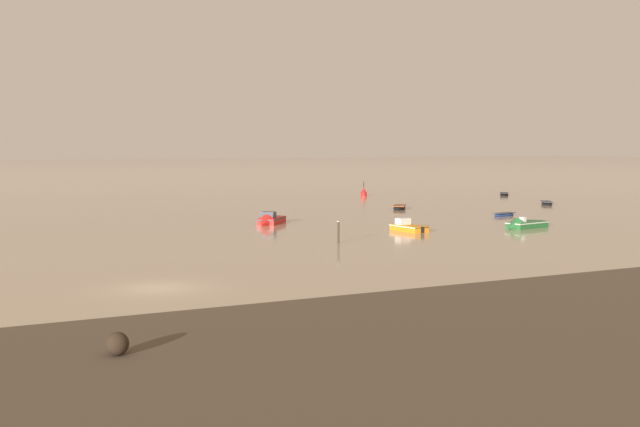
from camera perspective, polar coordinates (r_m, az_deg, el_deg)
ground_plane at (r=43.57m, az=-11.28°, el=-5.18°), size 800.00×800.00×0.00m
mudflat_shore at (r=25.06m, az=-7.22°, el=-12.43°), size 363.60×23.79×0.17m
tidal_rock_near at (r=29.50m, az=-14.08°, el=-8.88°), size 0.83×0.83×0.83m
rowboat_moored_0 at (r=95.88m, az=5.61°, el=0.42°), size 3.56×4.06×0.64m
rowboat_moored_1 at (r=88.29m, az=12.83°, el=-0.08°), size 3.18×1.67×0.48m
motorboat_moored_1 at (r=71.69m, az=5.95°, el=-1.01°), size 1.86×4.41×1.63m
rowboat_moored_4 at (r=106.66m, az=15.68°, el=0.70°), size 3.06×3.69×0.57m
rowboat_moored_5 at (r=124.26m, az=12.84°, el=1.32°), size 3.19×3.53×0.56m
motorboat_moored_2 at (r=75.45m, az=14.04°, el=-0.85°), size 4.97×2.53×1.63m
motorboat_moored_3 at (r=77.12m, az=-3.59°, el=-0.56°), size 4.39×4.70×1.82m
channel_buoy at (r=120.62m, az=3.10°, el=1.47°), size 0.90×0.90×2.30m
mooring_post_right at (r=62.29m, az=1.30°, el=-1.33°), size 0.22×0.22×1.93m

